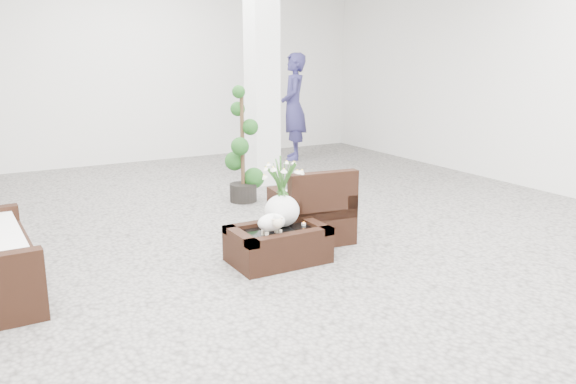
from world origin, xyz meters
TOP-DOWN VIEW (x-y plane):
  - ground at (0.00, 0.00)m, footprint 11.00×11.00m
  - column at (1.20, 2.80)m, footprint 0.40×0.40m
  - coffee_table at (-0.23, -0.30)m, footprint 0.90×0.60m
  - sheep_figurine at (-0.35, -0.40)m, footprint 0.28×0.23m
  - planter_narcissus at (-0.13, -0.20)m, footprint 0.44×0.44m
  - tealight at (0.07, -0.28)m, footprint 0.04×0.04m
  - armchair at (0.41, 0.13)m, footprint 0.83×0.80m
  - topiary at (0.47, 1.95)m, footprint 0.40×0.40m
  - shopper at (2.62, 4.33)m, footprint 0.74×0.84m

SIDE VIEW (x-z plane):
  - ground at x=0.00m, z-range 0.00..0.00m
  - coffee_table at x=-0.23m, z-range 0.00..0.31m
  - tealight at x=0.07m, z-range 0.31..0.34m
  - armchair at x=0.41m, z-range 0.00..0.79m
  - sheep_figurine at x=-0.35m, z-range 0.31..0.52m
  - planter_narcissus at x=-0.13m, z-range 0.31..1.11m
  - topiary at x=0.47m, z-range 0.00..1.51m
  - shopper at x=2.62m, z-range 0.00..1.93m
  - column at x=1.20m, z-range 0.00..3.50m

